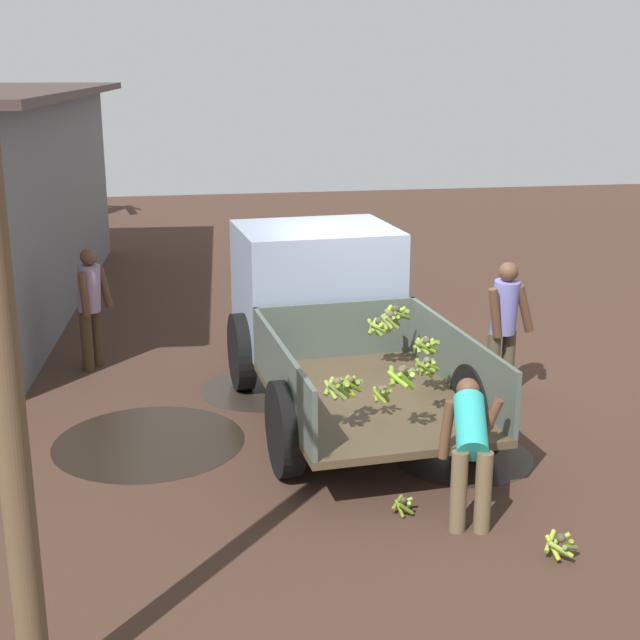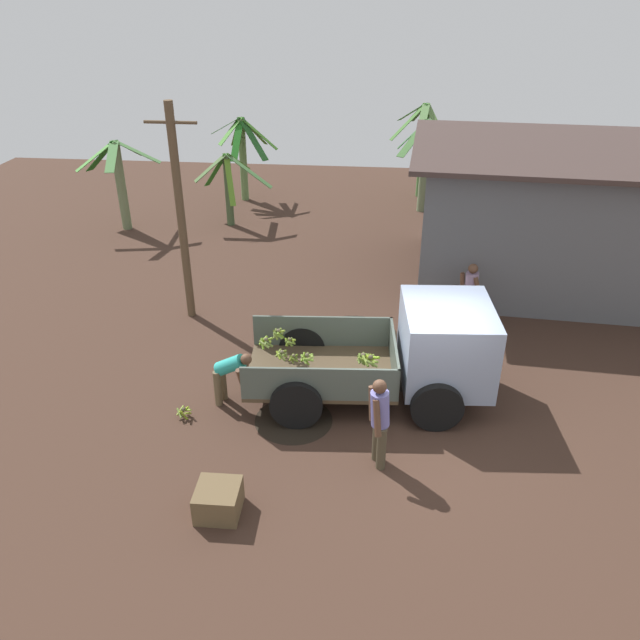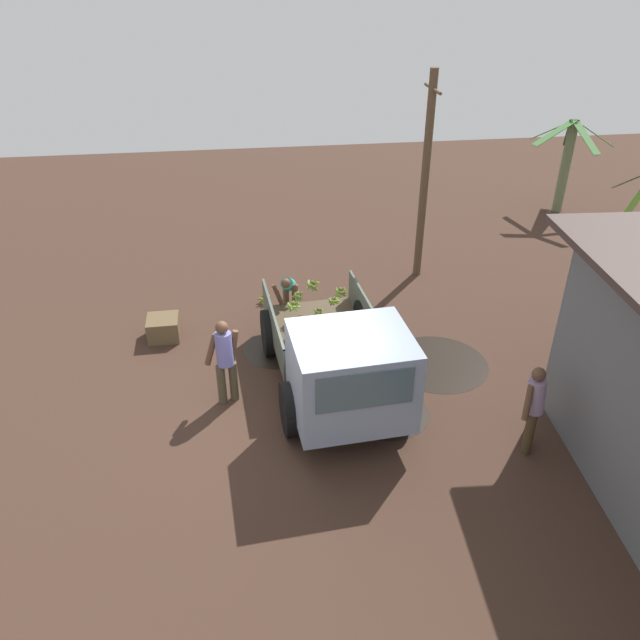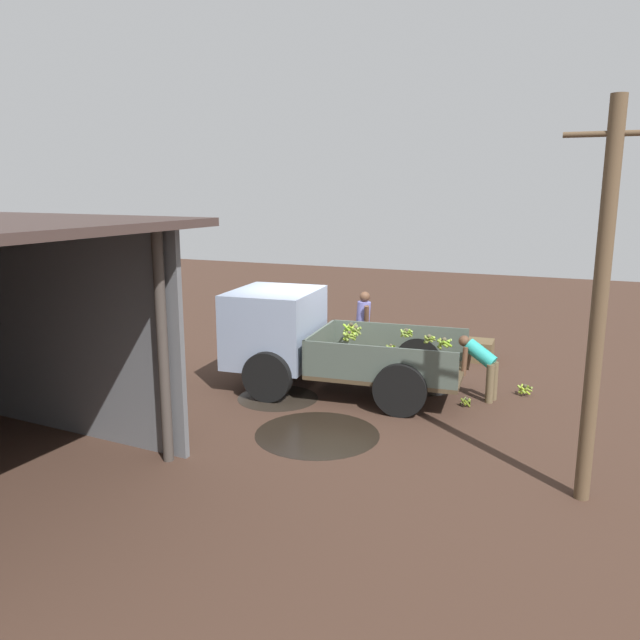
% 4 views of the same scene
% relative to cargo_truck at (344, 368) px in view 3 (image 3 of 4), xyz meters
% --- Properties ---
extents(ground, '(36.00, 36.00, 0.00)m').
position_rel_cargo_truck_xyz_m(ground, '(-0.03, -0.72, -1.07)').
color(ground, '#3F2A20').
extents(mud_patch_0, '(1.57, 1.57, 0.01)m').
position_rel_cargo_truck_xyz_m(mud_patch_0, '(0.03, 0.81, -1.07)').
color(mud_patch_0, '#2B231C').
rests_on(mud_patch_0, ground).
extents(mud_patch_1, '(1.47, 1.47, 0.01)m').
position_rel_cargo_truck_xyz_m(mud_patch_1, '(-2.35, -1.03, -1.07)').
color(mud_patch_1, black).
rests_on(mud_patch_1, ground).
extents(mud_patch_2, '(2.08, 2.08, 0.01)m').
position_rel_cargo_truck_xyz_m(mud_patch_2, '(-1.38, 2.20, -1.07)').
color(mud_patch_2, black).
rests_on(mud_patch_2, ground).
extents(cargo_truck, '(4.77, 2.53, 1.98)m').
position_rel_cargo_truck_xyz_m(cargo_truck, '(0.00, 0.00, 0.00)').
color(cargo_truck, '#4B3C28').
rests_on(cargo_truck, ground).
extents(utility_pole, '(1.16, 0.20, 5.09)m').
position_rel_cargo_truck_xyz_m(utility_pole, '(-5.44, 2.88, 1.53)').
color(utility_pole, brown).
rests_on(utility_pole, ground).
extents(banana_palm_6, '(2.74, 2.58, 2.89)m').
position_rel_cargo_truck_xyz_m(banana_palm_6, '(-9.30, 8.64, 0.48)').
color(banana_palm_6, '#697851').
rests_on(banana_palm_6, ground).
extents(person_foreground_visitor, '(0.43, 0.68, 1.71)m').
position_rel_cargo_truck_xyz_m(person_foreground_visitor, '(-0.76, -2.06, -0.13)').
color(person_foreground_visitor, '#4A412E').
rests_on(person_foreground_visitor, ground).
extents(person_worker_loading, '(0.80, 0.65, 1.21)m').
position_rel_cargo_truck_xyz_m(person_worker_loading, '(-3.61, -0.64, -0.34)').
color(person_worker_loading, brown).
rests_on(person_worker_loading, ground).
extents(person_bystander_near_shed, '(0.57, 0.52, 1.65)m').
position_rel_cargo_truck_xyz_m(person_bystander_near_shed, '(1.26, 2.93, -0.16)').
color(person_bystander_near_shed, '#3F311C').
rests_on(person_bystander_near_shed, ground).
extents(banana_bunch_on_ground_0, '(0.30, 0.30, 0.23)m').
position_rel_cargo_truck_xyz_m(banana_bunch_on_ground_0, '(-4.42, -1.16, -0.93)').
color(banana_bunch_on_ground_0, '#463F2D').
rests_on(banana_bunch_on_ground_0, ground).
extents(banana_bunch_on_ground_1, '(0.20, 0.23, 0.18)m').
position_rel_cargo_truck_xyz_m(banana_bunch_on_ground_1, '(-3.45, -0.09, -0.97)').
color(banana_bunch_on_ground_1, '#413B2A').
rests_on(banana_bunch_on_ground_1, ground).
extents(wooden_crate_0, '(0.69, 0.69, 0.48)m').
position_rel_cargo_truck_xyz_m(wooden_crate_0, '(-3.18, -3.43, -0.83)').
color(wooden_crate_0, brown).
rests_on(wooden_crate_0, ground).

